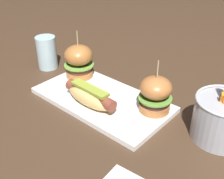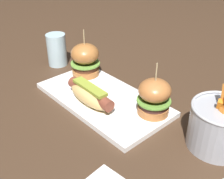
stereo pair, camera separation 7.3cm
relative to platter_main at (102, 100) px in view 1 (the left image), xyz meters
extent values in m
plane|color=#422D1E|center=(0.00, 0.00, -0.01)|extent=(3.00, 3.00, 0.00)
cube|color=white|center=(0.00, 0.00, 0.00)|extent=(0.37, 0.20, 0.01)
ellipsoid|color=#DDB369|center=(0.00, -0.04, 0.03)|extent=(0.16, 0.06, 0.05)
cylinder|color=brown|center=(0.00, -0.04, 0.04)|extent=(0.16, 0.04, 0.03)
cube|color=olive|center=(0.00, -0.04, 0.05)|extent=(0.12, 0.03, 0.01)
cylinder|color=#AB6933|center=(-0.14, 0.05, 0.02)|extent=(0.08, 0.08, 0.02)
cylinder|color=brown|center=(-0.14, 0.05, 0.03)|extent=(0.08, 0.08, 0.02)
cylinder|color=#6B9E3D|center=(-0.14, 0.05, 0.04)|extent=(0.09, 0.09, 0.00)
ellipsoid|color=#AB6933|center=(-0.14, 0.05, 0.08)|extent=(0.09, 0.09, 0.06)
cylinder|color=tan|center=(-0.14, 0.05, 0.12)|extent=(0.00, 0.00, 0.06)
cylinder|color=#B06A36|center=(0.14, 0.05, 0.02)|extent=(0.08, 0.08, 0.02)
cylinder|color=#482924|center=(0.14, 0.05, 0.03)|extent=(0.07, 0.07, 0.01)
cylinder|color=#609338|center=(0.14, 0.05, 0.04)|extent=(0.08, 0.08, 0.00)
ellipsoid|color=#B06A36|center=(0.14, 0.05, 0.07)|extent=(0.08, 0.08, 0.05)
cylinder|color=tan|center=(0.14, 0.05, 0.11)|extent=(0.00, 0.00, 0.06)
cylinder|color=#A8AAB2|center=(0.30, 0.07, 0.04)|extent=(0.13, 0.13, 0.10)
cube|color=orange|center=(0.29, 0.07, 0.08)|extent=(0.02, 0.03, 0.06)
cylinder|color=silver|center=(-0.28, 0.04, 0.05)|extent=(0.06, 0.06, 0.11)
camera|label=1|loc=(0.45, -0.47, 0.42)|focal=45.46mm
camera|label=2|loc=(0.50, -0.42, 0.42)|focal=45.46mm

